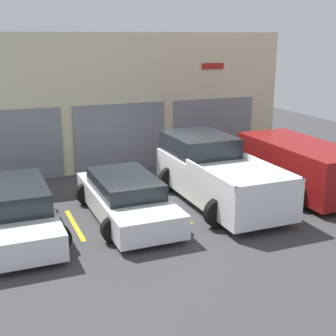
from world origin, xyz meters
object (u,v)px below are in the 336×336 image
(pickup_truck, at_px, (216,173))
(van_right, at_px, (300,166))
(sedan_white, at_px, (126,198))
(sedan_side, at_px, (16,211))

(pickup_truck, relative_size, van_right, 1.14)
(pickup_truck, distance_m, van_right, 2.84)
(sedan_white, xyz_separation_m, van_right, (5.66, -0.02, 0.30))
(pickup_truck, bearing_deg, sedan_side, -177.78)
(pickup_truck, height_order, van_right, pickup_truck)
(sedan_white, relative_size, van_right, 1.02)
(pickup_truck, bearing_deg, van_right, -4.98)
(sedan_side, bearing_deg, van_right, -0.18)
(sedan_side, distance_m, van_right, 8.49)
(sedan_white, xyz_separation_m, sedan_side, (-2.83, 0.00, 0.04))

